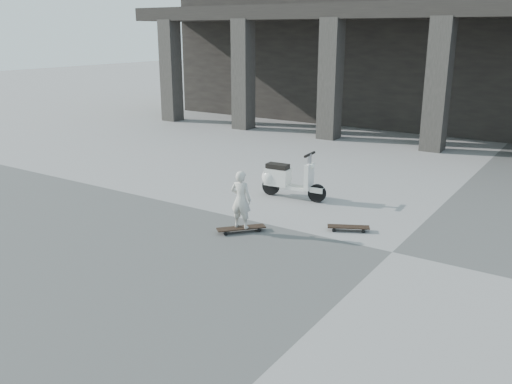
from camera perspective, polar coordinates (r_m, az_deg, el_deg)
The scene contains 5 objects.
ground at distance 9.48m, azimuth 14.15°, elevation -6.15°, with size 90.00×90.00×0.00m, color #4B4B49.
longboard at distance 10.06m, azimuth -1.57°, elevation -3.84°, with size 0.75×0.82×0.09m.
skateboard_spare at distance 10.25m, azimuth 9.71°, elevation -3.69°, with size 0.78×0.53×0.09m.
child at distance 9.87m, azimuth -1.60°, elevation -0.79°, with size 0.39×0.26×1.08m, color beige.
scooter at distance 12.09m, azimuth 2.83°, elevation 1.44°, with size 1.54×0.53×1.07m.
Camera 1 is at (2.73, -8.33, 3.59)m, focal length 38.00 mm.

